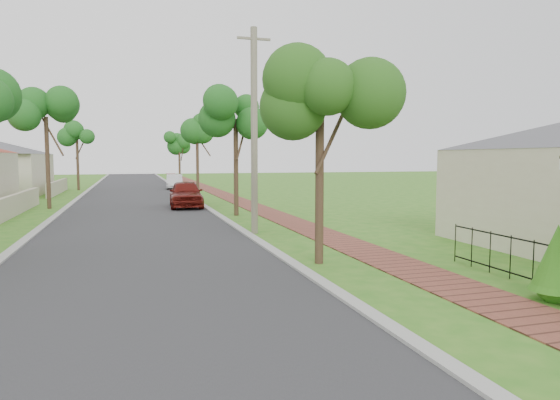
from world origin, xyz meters
name	(u,v)px	position (x,y,z in m)	size (l,w,h in m)	color
ground	(348,329)	(0.00, 0.00, 0.00)	(160.00, 160.00, 0.00)	#30721B
road	(137,210)	(-3.00, 20.00, 0.00)	(7.00, 120.00, 0.02)	#28282B
kerb_right	(206,208)	(0.65, 20.00, 0.00)	(0.30, 120.00, 0.10)	#9E9E99
kerb_left	(62,212)	(-6.65, 20.00, 0.00)	(0.30, 120.00, 0.10)	#9E9E99
sidewalk	(252,206)	(3.25, 20.00, 0.00)	(1.50, 120.00, 0.03)	brown
street_trees	(136,130)	(-2.87, 26.84, 4.54)	(10.70, 37.65, 5.89)	#382619
parked_car_red	(186,194)	(-0.38, 20.59, 0.74)	(1.74, 4.34, 1.48)	#5E130E
parked_car_white	(174,182)	(0.40, 37.18, 0.63)	(1.33, 3.82, 1.26)	silver
near_tree	(320,104)	(1.37, 4.81, 4.10)	(2.01, 2.01, 5.15)	#382619
utility_pole	(254,130)	(1.00, 10.31, 3.71)	(1.20, 0.24, 7.31)	gray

